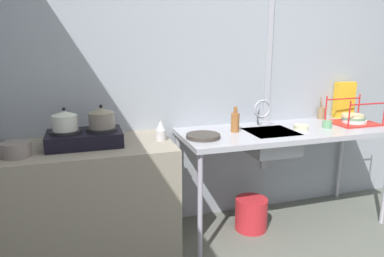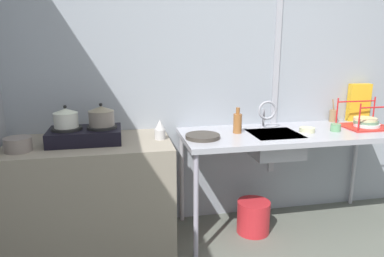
{
  "view_description": "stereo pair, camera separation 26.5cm",
  "coord_description": "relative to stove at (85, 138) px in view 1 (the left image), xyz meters",
  "views": [
    {
      "loc": [
        -1.2,
        -1.02,
        1.51
      ],
      "look_at": [
        -0.43,
        1.44,
        0.9
      ],
      "focal_mm": 33.09,
      "sensor_mm": 36.0,
      "label": 1
    },
    {
      "loc": [
        -0.95,
        -1.08,
        1.51
      ],
      "look_at": [
        -0.43,
        1.44,
        0.9
      ],
      "focal_mm": 33.09,
      "sensor_mm": 36.0,
      "label": 2
    }
  ],
  "objects": [
    {
      "name": "faucet",
      "position": [
        1.42,
        0.12,
        0.09
      ],
      "size": [
        0.16,
        0.09,
        0.24
      ],
      "color": "#AAAAB3",
      "rests_on": "counter_sink"
    },
    {
      "name": "pot_on_right_burner",
      "position": [
        0.12,
        -0.0,
        0.13
      ],
      "size": [
        0.18,
        0.18,
        0.16
      ],
      "color": "slate",
      "rests_on": "stove"
    },
    {
      "name": "pot_beside_stove",
      "position": [
        -0.41,
        -0.13,
        -0.01
      ],
      "size": [
        0.17,
        0.17,
        0.09
      ],
      "color": "gray",
      "rests_on": "counter_concrete"
    },
    {
      "name": "wall_back",
      "position": [
        1.2,
        0.38,
        0.38
      ],
      "size": [
        4.42,
        0.1,
        2.53
      ],
      "primitive_type": "cube",
      "color": "#989FA9",
      "rests_on": "ground"
    },
    {
      "name": "wall_metal_strip",
      "position": [
        1.57,
        0.32,
        0.51
      ],
      "size": [
        0.05,
        0.01,
        2.02
      ],
      "primitive_type": "cube",
      "color": "#AAAAB3"
    },
    {
      "name": "small_bowl_on_drainboard",
      "position": [
        1.7,
        -0.04,
        -0.04
      ],
      "size": [
        0.12,
        0.12,
        0.04
      ],
      "primitive_type": "cylinder",
      "color": "beige",
      "rests_on": "counter_sink"
    },
    {
      "name": "bottle_by_sink",
      "position": [
        1.15,
        0.05,
        0.03
      ],
      "size": [
        0.07,
        0.07,
        0.2
      ],
      "color": "#995C2D",
      "rests_on": "counter_sink"
    },
    {
      "name": "stove",
      "position": [
        0.0,
        0.0,
        0.0
      ],
      "size": [
        0.5,
        0.31,
        0.12
      ],
      "color": "black",
      "rests_on": "counter_concrete"
    },
    {
      "name": "cup_by_rack",
      "position": [
        1.94,
        -0.06,
        -0.03
      ],
      "size": [
        0.08,
        0.08,
        0.06
      ],
      "primitive_type": "cylinder",
      "color": "#649F6C",
      "rests_on": "counter_sink"
    },
    {
      "name": "frying_pan",
      "position": [
        0.84,
        -0.06,
        -0.04
      ],
      "size": [
        0.26,
        0.26,
        0.03
      ],
      "primitive_type": "cylinder",
      "color": "#3C362F",
      "rests_on": "counter_sink"
    },
    {
      "name": "utensil_jar",
      "position": [
        2.13,
        0.27,
        -0.0
      ],
      "size": [
        0.07,
        0.07,
        0.2
      ],
      "color": "#8D714C",
      "rests_on": "counter_sink"
    },
    {
      "name": "counter_sink",
      "position": [
        1.58,
        -0.0,
        -0.11
      ],
      "size": [
        1.74,
        0.65,
        0.83
      ],
      "color": "#AAAAB3",
      "rests_on": "ground"
    },
    {
      "name": "pot_on_left_burner",
      "position": [
        -0.12,
        -0.0,
        0.13
      ],
      "size": [
        0.17,
        0.17,
        0.16
      ],
      "color": "silver",
      "rests_on": "stove"
    },
    {
      "name": "bucket_on_floor",
      "position": [
        1.28,
        -0.03,
        -0.75
      ],
      "size": [
        0.27,
        0.27,
        0.27
      ],
      "primitive_type": "cylinder",
      "color": "red",
      "rests_on": "ground"
    },
    {
      "name": "counter_concrete",
      "position": [
        0.02,
        -0.0,
        -0.47
      ],
      "size": [
        1.16,
        0.65,
        0.83
      ],
      "primitive_type": "cube",
      "color": "gray",
      "rests_on": "ground"
    },
    {
      "name": "cereal_box",
      "position": [
        2.37,
        0.27,
        0.11
      ],
      "size": [
        0.2,
        0.08,
        0.33
      ],
      "primitive_type": "cube",
      "rotation": [
        0.0,
        0.0,
        -0.07
      ],
      "color": "gold",
      "rests_on": "counter_sink"
    },
    {
      "name": "sink_basin",
      "position": [
        1.43,
        -0.03,
        -0.14
      ],
      "size": [
        0.38,
        0.36,
        0.18
      ],
      "primitive_type": "cube",
      "color": "#AAAAB3",
      "rests_on": "counter_sink"
    },
    {
      "name": "percolator",
      "position": [
        0.53,
        -0.02,
        0.02
      ],
      "size": [
        0.08,
        0.08,
        0.15
      ],
      "color": "beige",
      "rests_on": "counter_concrete"
    },
    {
      "name": "dish_rack",
      "position": [
        2.26,
        0.01,
        -0.02
      ],
      "size": [
        0.38,
        0.31,
        0.23
      ],
      "color": "red",
      "rests_on": "counter_sink"
    }
  ]
}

